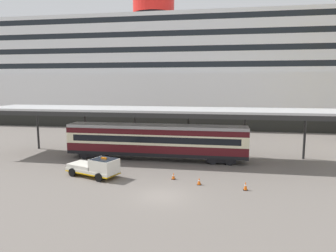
% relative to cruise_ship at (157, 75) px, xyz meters
% --- Properties ---
extents(ground_plane, '(400.00, 400.00, 0.00)m').
position_rel_cruise_ship_xyz_m(ground_plane, '(10.17, -46.79, -10.64)').
color(ground_plane, '#6C645E').
extents(cruise_ship, '(179.80, 23.27, 33.37)m').
position_rel_cruise_ship_xyz_m(cruise_ship, '(0.00, 0.00, 0.00)').
color(cruise_ship, black).
rests_on(cruise_ship, ground).
extents(platform_canopy, '(41.07, 6.46, 5.98)m').
position_rel_cruise_ship_xyz_m(platform_canopy, '(7.31, -34.95, -4.92)').
color(platform_canopy, '#BDBDBD').
rests_on(platform_canopy, ground).
extents(train_carriage, '(20.85, 2.81, 4.11)m').
position_rel_cruise_ship_xyz_m(train_carriage, '(7.31, -35.39, -8.34)').
color(train_carriage, black).
rests_on(train_carriage, ground).
extents(service_truck, '(5.58, 3.64, 2.02)m').
position_rel_cruise_ship_xyz_m(service_truck, '(3.14, -42.94, -9.65)').
color(service_truck, silver).
rests_on(service_truck, ground).
extents(traffic_cone_near, '(0.36, 0.36, 0.77)m').
position_rel_cruise_ship_xyz_m(traffic_cone_near, '(16.84, -44.32, -10.26)').
color(traffic_cone_near, black).
rests_on(traffic_cone_near, ground).
extents(traffic_cone_mid, '(0.36, 0.36, 0.63)m').
position_rel_cruise_ship_xyz_m(traffic_cone_mid, '(10.45, -42.40, -10.33)').
color(traffic_cone_mid, black).
rests_on(traffic_cone_mid, ground).
extents(traffic_cone_far, '(0.36, 0.36, 0.66)m').
position_rel_cruise_ship_xyz_m(traffic_cone_far, '(12.91, -43.56, -10.31)').
color(traffic_cone_far, black).
rests_on(traffic_cone_far, ground).
extents(quay_bollard, '(0.48, 0.48, 0.96)m').
position_rel_cruise_ship_xyz_m(quay_bollard, '(4.08, -43.49, -10.12)').
color(quay_bollard, black).
rests_on(quay_bollard, ground).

